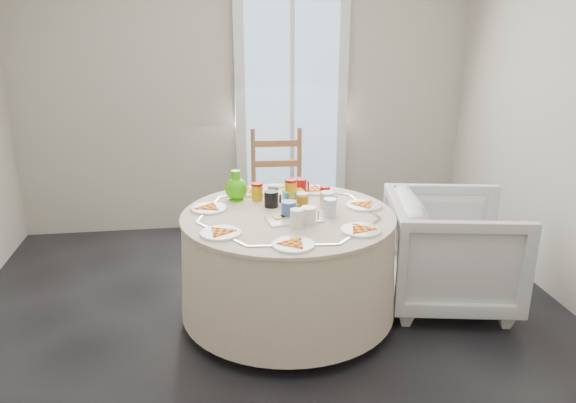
{
  "coord_description": "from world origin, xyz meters",
  "views": [
    {
      "loc": [
        -0.35,
        -2.99,
        1.88
      ],
      "look_at": [
        0.12,
        0.23,
        0.8
      ],
      "focal_mm": 35.0,
      "sensor_mm": 36.0,
      "label": 1
    }
  ],
  "objects": [
    {
      "name": "wooden_chair",
      "position": [
        0.2,
        1.36,
        0.47
      ],
      "size": [
        0.48,
        0.46,
        1.01
      ],
      "primitive_type": null,
      "rotation": [
        0.0,
        0.0,
        -0.07
      ],
      "color": "#9C7447",
      "rests_on": "floor"
    },
    {
      "name": "cheese_platter",
      "position": [
        0.14,
        0.13,
        0.77
      ],
      "size": [
        0.35,
        0.25,
        0.04
      ],
      "primitive_type": null,
      "rotation": [
        0.0,
        0.0,
        0.13
      ],
      "color": "white",
      "rests_on": "table"
    },
    {
      "name": "butter_tub",
      "position": [
        0.2,
        0.56,
        0.79
      ],
      "size": [
        0.14,
        0.11,
        0.05
      ],
      "primitive_type": "cube",
      "rotation": [
        0.0,
        0.0,
        0.12
      ],
      "color": "#027698",
      "rests_on": "table"
    },
    {
      "name": "place_settings",
      "position": [
        0.12,
        0.23,
        0.77
      ],
      "size": [
        1.62,
        1.62,
        0.02
      ],
      "primitive_type": null,
      "rotation": [
        0.0,
        0.0,
        -0.39
      ],
      "color": "white",
      "rests_on": "table"
    },
    {
      "name": "table",
      "position": [
        0.12,
        0.23,
        0.38
      ],
      "size": [
        1.35,
        1.35,
        0.69
      ],
      "primitive_type": "cylinder",
      "color": "beige",
      "rests_on": "floor"
    },
    {
      "name": "glass_door",
      "position": [
        0.4,
        1.95,
        1.05
      ],
      "size": [
        1.0,
        0.08,
        2.1
      ],
      "primitive_type": "cube",
      "color": "silver",
      "rests_on": "floor"
    },
    {
      "name": "mugs_glasses",
      "position": [
        0.21,
        0.27,
        0.81
      ],
      "size": [
        0.85,
        0.85,
        0.13
      ],
      "primitive_type": null,
      "rotation": [
        0.0,
        0.0,
        -0.29
      ],
      "color": "gray",
      "rests_on": "table"
    },
    {
      "name": "green_pitcher",
      "position": [
        -0.18,
        0.56,
        0.87
      ],
      "size": [
        0.19,
        0.19,
        0.19
      ],
      "primitive_type": null,
      "rotation": [
        0.0,
        0.0,
        -0.32
      ],
      "color": "#3EC708",
      "rests_on": "table"
    },
    {
      "name": "wall_back",
      "position": [
        0.0,
        2.0,
        1.3
      ],
      "size": [
        4.0,
        0.02,
        2.6
      ],
      "primitive_type": "cube",
      "color": "#BCB5A3",
      "rests_on": "floor"
    },
    {
      "name": "floor",
      "position": [
        0.0,
        0.0,
        0.0
      ],
      "size": [
        4.0,
        4.0,
        0.0
      ],
      "primitive_type": "plane",
      "color": "black",
      "rests_on": "ground"
    },
    {
      "name": "jar_cluster",
      "position": [
        0.16,
        0.47,
        0.82
      ],
      "size": [
        0.53,
        0.32,
        0.14
      ],
      "primitive_type": null,
      "rotation": [
        0.0,
        0.0,
        -0.14
      ],
      "color": "#965418",
      "rests_on": "table"
    },
    {
      "name": "armchair",
      "position": [
        1.23,
        0.28,
        0.39
      ],
      "size": [
        0.9,
        0.94,
        0.84
      ],
      "primitive_type": "imported",
      "rotation": [
        0.0,
        0.0,
        1.38
      ],
      "color": "silver",
      "rests_on": "floor"
    }
  ]
}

